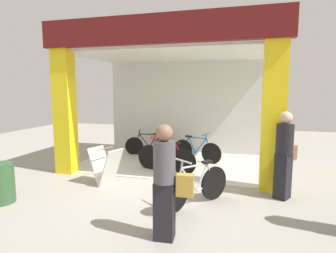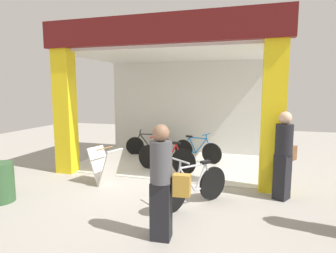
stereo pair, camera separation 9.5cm
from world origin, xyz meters
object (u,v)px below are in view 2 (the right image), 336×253
at_px(bicycle_inside_2, 166,158).
at_px(bicycle_parked_0, 193,187).
at_px(bicycle_inside_1, 197,150).
at_px(sandwich_board_sign, 105,166).
at_px(trash_bin, 0,182).
at_px(bicycle_inside_0, 149,145).
at_px(pedestrian_0, 284,154).
at_px(pedestrian_2, 163,182).

xyz_separation_m(bicycle_inside_2, bicycle_parked_0, (1.07, -1.86, -0.01)).
bearing_deg(bicycle_inside_1, bicycle_inside_2, -114.51).
xyz_separation_m(sandwich_board_sign, trash_bin, (-1.39, -1.43, -0.04)).
distance_m(bicycle_inside_0, sandwich_board_sign, 2.91).
bearing_deg(trash_bin, bicycle_parked_0, 13.03).
distance_m(bicycle_inside_0, pedestrian_0, 4.61).
height_order(bicycle_parked_0, trash_bin, bicycle_parked_0).
distance_m(bicycle_inside_1, pedestrian_0, 3.13).
bearing_deg(bicycle_parked_0, sandwich_board_sign, 163.32).
distance_m(sandwich_board_sign, pedestrian_0, 3.69).
relative_size(bicycle_inside_1, pedestrian_0, 0.87).
relative_size(bicycle_inside_0, trash_bin, 1.93).
relative_size(bicycle_parked_0, pedestrian_2, 0.81).
xyz_separation_m(bicycle_inside_2, pedestrian_0, (2.63, -1.04, 0.50)).
bearing_deg(bicycle_parked_0, bicycle_inside_2, 119.79).
bearing_deg(bicycle_inside_2, bicycle_parked_0, -60.21).
height_order(bicycle_inside_1, pedestrian_2, pedestrian_2).
bearing_deg(bicycle_inside_0, sandwich_board_sign, -89.27).
relative_size(pedestrian_2, trash_bin, 2.20).
bearing_deg(bicycle_inside_2, bicycle_inside_1, 65.49).
bearing_deg(bicycle_inside_1, pedestrian_0, -48.04).
relative_size(bicycle_inside_0, bicycle_parked_0, 1.08).
height_order(bicycle_inside_2, pedestrian_2, pedestrian_2).
bearing_deg(pedestrian_0, bicycle_inside_0, 143.67).
distance_m(bicycle_inside_1, bicycle_inside_2, 1.37).
xyz_separation_m(bicycle_inside_1, pedestrian_2, (0.30, -4.33, 0.49)).
relative_size(sandwich_board_sign, trash_bin, 1.12).
bearing_deg(bicycle_parked_0, bicycle_inside_1, 99.07).
distance_m(bicycle_inside_0, pedestrian_2, 5.16).
distance_m(bicycle_inside_0, trash_bin, 4.54).
bearing_deg(pedestrian_2, bicycle_parked_0, 80.88).
distance_m(sandwich_board_sign, trash_bin, 2.00).
bearing_deg(sandwich_board_sign, bicycle_inside_2, 50.39).
xyz_separation_m(bicycle_inside_2, sandwich_board_sign, (-1.02, -1.24, 0.05)).
xyz_separation_m(pedestrian_0, pedestrian_2, (-1.76, -2.04, -0.04)).
distance_m(bicycle_inside_1, sandwich_board_sign, 2.95).
bearing_deg(pedestrian_0, trash_bin, -162.17).
xyz_separation_m(bicycle_inside_1, pedestrian_0, (2.06, -2.29, 0.53)).
xyz_separation_m(bicycle_inside_1, sandwich_board_sign, (-1.59, -2.48, 0.07)).
bearing_deg(pedestrian_0, sandwich_board_sign, -176.99).
height_order(bicycle_inside_0, bicycle_inside_1, bicycle_inside_1).
height_order(bicycle_inside_2, pedestrian_0, pedestrian_0).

